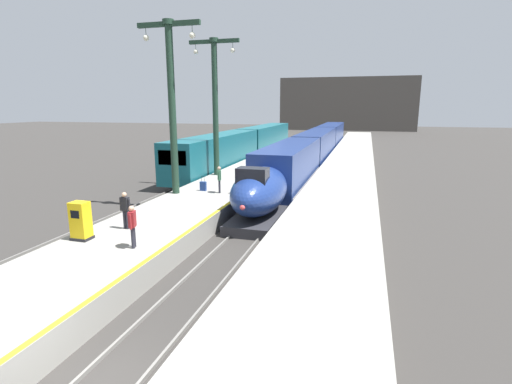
# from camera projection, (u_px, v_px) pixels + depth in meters

# --- Properties ---
(platform_left) EXTENTS (4.80, 110.00, 1.05)m
(platform_left) POSITION_uv_depth(u_px,v_px,m) (247.00, 177.00, 32.88)
(platform_left) COLOR gray
(platform_left) RESTS_ON ground
(platform_right) EXTENTS (4.80, 110.00, 1.05)m
(platform_right) POSITION_uv_depth(u_px,v_px,m) (344.00, 182.00, 30.72)
(platform_right) COLOR gray
(platform_right) RESTS_ON ground
(platform_left_safety_stripe) EXTENTS (0.20, 107.80, 0.01)m
(platform_left_safety_stripe) POSITION_uv_depth(u_px,v_px,m) (273.00, 173.00, 32.15)
(platform_left_safety_stripe) COLOR yellow
(platform_left_safety_stripe) RESTS_ON platform_left
(rail_main_left) EXTENTS (0.08, 110.00, 0.12)m
(rail_main_left) POSITION_uv_depth(u_px,v_px,m) (291.00, 179.00, 34.68)
(rail_main_left) COLOR slate
(rail_main_left) RESTS_ON ground
(rail_main_right) EXTENTS (0.08, 110.00, 0.12)m
(rail_main_right) POSITION_uv_depth(u_px,v_px,m) (307.00, 180.00, 34.28)
(rail_main_right) COLOR slate
(rail_main_right) RESTS_ON ground
(rail_secondary_left) EXTENTS (0.08, 110.00, 0.12)m
(rail_secondary_left) POSITION_uv_depth(u_px,v_px,m) (207.00, 175.00, 36.84)
(rail_secondary_left) COLOR slate
(rail_secondary_left) RESTS_ON ground
(rail_secondary_right) EXTENTS (0.08, 110.00, 0.12)m
(rail_secondary_right) POSITION_uv_depth(u_px,v_px,m) (222.00, 176.00, 36.44)
(rail_secondary_right) COLOR slate
(rail_secondary_right) RESTS_ON ground
(highspeed_train_main) EXTENTS (2.92, 56.50, 3.60)m
(highspeed_train_main) POSITION_uv_depth(u_px,v_px,m) (316.00, 146.00, 44.44)
(highspeed_train_main) COLOR navy
(highspeed_train_main) RESTS_ON ground
(regional_train_adjacent) EXTENTS (2.85, 36.60, 3.80)m
(regional_train_adjacent) POSITION_uv_depth(u_px,v_px,m) (246.00, 144.00, 45.52)
(regional_train_adjacent) COLOR #145660
(regional_train_adjacent) RESTS_ON ground
(station_column_mid) EXTENTS (4.00, 0.68, 10.33)m
(station_column_mid) POSITION_uv_depth(u_px,v_px,m) (172.00, 94.00, 23.26)
(station_column_mid) COLOR #1E3828
(station_column_mid) RESTS_ON platform_left
(station_column_far) EXTENTS (4.00, 0.68, 10.43)m
(station_column_far) POSITION_uv_depth(u_px,v_px,m) (215.00, 96.00, 29.87)
(station_column_far) COLOR #1E3828
(station_column_far) RESTS_ON platform_left
(passenger_near_edge) EXTENTS (0.35, 0.53, 1.69)m
(passenger_near_edge) POSITION_uv_depth(u_px,v_px,m) (219.00, 178.00, 24.46)
(passenger_near_edge) COLOR #23232D
(passenger_near_edge) RESTS_ON platform_left
(passenger_mid_platform) EXTENTS (0.33, 0.55, 1.69)m
(passenger_mid_platform) POSITION_uv_depth(u_px,v_px,m) (132.00, 223.00, 14.91)
(passenger_mid_platform) COLOR #23232D
(passenger_mid_platform) RESTS_ON platform_left
(passenger_far_waiting) EXTENTS (0.57, 0.26, 1.69)m
(passenger_far_waiting) POSITION_uv_depth(u_px,v_px,m) (125.00, 208.00, 17.23)
(passenger_far_waiting) COLOR #23232D
(passenger_far_waiting) RESTS_ON platform_left
(rolling_suitcase) EXTENTS (0.40, 0.22, 0.98)m
(rolling_suitcase) POSITION_uv_depth(u_px,v_px,m) (203.00, 186.00, 25.22)
(rolling_suitcase) COLOR navy
(rolling_suitcase) RESTS_ON platform_left
(ticket_machine_yellow) EXTENTS (0.76, 0.62, 1.60)m
(ticket_machine_yellow) POSITION_uv_depth(u_px,v_px,m) (81.00, 222.00, 15.88)
(ticket_machine_yellow) COLOR yellow
(ticket_machine_yellow) RESTS_ON platform_left
(terminus_back_wall) EXTENTS (36.00, 2.00, 14.00)m
(terminus_back_wall) POSITION_uv_depth(u_px,v_px,m) (347.00, 104.00, 102.91)
(terminus_back_wall) COLOR #4C4742
(terminus_back_wall) RESTS_ON ground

